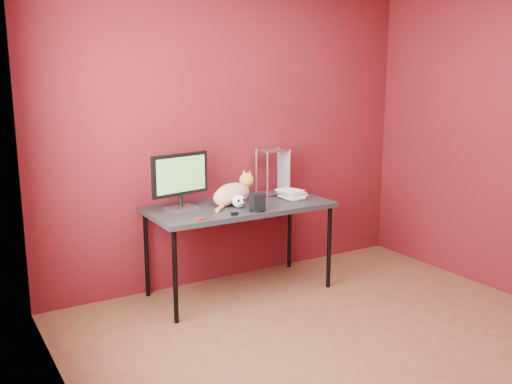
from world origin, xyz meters
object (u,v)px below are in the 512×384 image
skull_mug (239,201)px  book_stack (285,149)px  monitor (180,178)px  speaker (257,203)px  desk (239,211)px  cat (233,193)px

skull_mug → book_stack: (0.49, 0.08, 0.37)m
monitor → speaker: size_ratio=3.59×
skull_mug → speaker: bearing=-63.7°
desk → book_stack: 0.64m
desk → speaker: bearing=-87.0°
skull_mug → speaker: (0.07, -0.17, 0.01)m
desk → skull_mug: 0.15m
monitor → cat: (0.44, -0.05, -0.16)m
desk → book_stack: size_ratio=1.76×
book_stack → desk: bearing=178.8°
cat → skull_mug: cat is taller
monitor → cat: 0.47m
skull_mug → speaker: speaker is taller
desk → monitor: size_ratio=2.97×
desk → cat: (-0.03, 0.05, 0.14)m
skull_mug → speaker: 0.18m
cat → skull_mug: (-0.02, -0.15, -0.03)m
cat → speaker: 0.32m
monitor → book_stack: bearing=-19.3°
speaker → cat: bearing=103.7°
monitor → skull_mug: (0.42, -0.20, -0.19)m
speaker → book_stack: (0.42, 0.26, 0.36)m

